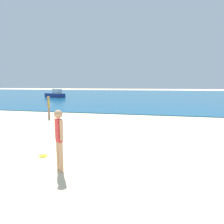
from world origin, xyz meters
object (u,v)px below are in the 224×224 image
object	(u,v)px
person_standing	(59,137)
person_distant	(49,106)
frisbee	(43,156)
boat_near	(55,94)

from	to	relation	value
person_standing	person_distant	size ratio (longest dim) A/B	1.09
frisbee	boat_near	xyz separation A→B (m)	(-13.69, 26.16, 0.54)
person_distant	boat_near	world-z (taller)	person_distant
person_distant	boat_near	size ratio (longest dim) A/B	0.35
person_standing	person_distant	distance (m)	8.94
person_distant	frisbee	bearing A→B (deg)	-165.00
frisbee	boat_near	size ratio (longest dim) A/B	0.06
person_standing	person_distant	xyz separation A→B (m)	(-4.71, 7.59, -0.08)
person_standing	boat_near	world-z (taller)	person_standing
frisbee	boat_near	distance (m)	29.53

